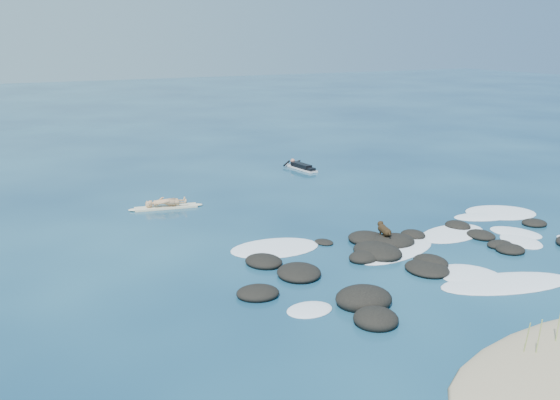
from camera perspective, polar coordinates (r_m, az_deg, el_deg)
ground at (r=20.23m, az=9.69°, el=-4.46°), size 160.00×160.00×0.00m
reef_rocks at (r=19.16m, az=11.07°, el=-5.33°), size 12.88×6.65×0.62m
breaking_foam at (r=21.09m, az=15.73°, el=-3.99°), size 13.21×7.86×0.12m
standing_surfer_rig at (r=24.80m, az=-10.45°, el=0.70°), size 2.92×0.94×1.66m
paddling_surfer_rig at (r=31.65m, az=1.92°, el=3.08°), size 1.09×2.45×0.42m
dog at (r=20.64m, az=9.49°, el=-2.73°), size 0.46×1.06×0.69m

